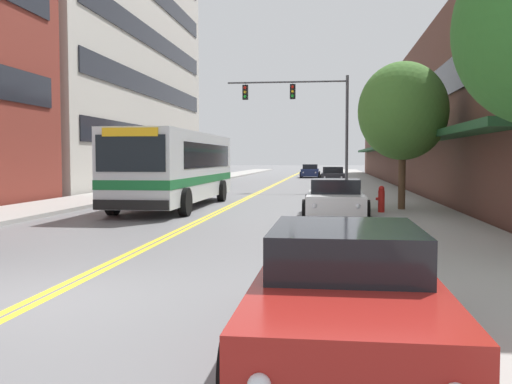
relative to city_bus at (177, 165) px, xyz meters
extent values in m
plane|color=slate|center=(2.17, 21.41, -1.73)|extent=(240.00, 240.00, 0.00)
cube|color=#9E9B96|center=(-4.92, 21.41, -1.65)|extent=(3.18, 106.00, 0.15)
cube|color=#9E9B96|center=(9.26, 21.41, -1.65)|extent=(3.18, 106.00, 0.15)
cube|color=yellow|center=(2.07, 21.41, -1.73)|extent=(0.14, 106.00, 0.01)
cube|color=yellow|center=(2.27, 21.41, -1.73)|extent=(0.14, 106.00, 0.01)
cube|color=#BCB7AD|center=(-12.76, 18.77, 10.93)|extent=(12.00, 28.93, 25.31)
cube|color=black|center=(-6.72, 18.77, 1.89)|extent=(0.08, 26.62, 1.40)
cube|color=black|center=(-6.72, 18.77, 5.50)|extent=(0.08, 26.62, 1.40)
cube|color=black|center=(-6.72, 18.77, 9.12)|extent=(0.08, 26.62, 1.40)
cube|color=brown|center=(15.09, 21.41, 2.52)|extent=(8.00, 68.00, 8.50)
cube|color=#1E4C28|center=(10.54, 21.41, 1.17)|extent=(1.10, 61.20, 0.24)
cube|color=black|center=(11.05, 21.41, 3.54)|extent=(0.08, 61.20, 1.40)
cube|color=silver|center=(0.00, -0.10, -0.03)|extent=(2.57, 11.12, 2.70)
cube|color=#196B33|center=(0.00, -0.10, -0.57)|extent=(2.59, 11.14, 0.32)
cube|color=black|center=(0.00, 0.46, 0.40)|extent=(2.60, 8.68, 0.97)
cube|color=black|center=(0.00, -5.68, 0.46)|extent=(2.31, 0.04, 1.19)
cube|color=yellow|center=(0.00, -5.69, 1.13)|extent=(1.85, 0.06, 0.28)
cube|color=black|center=(0.00, -5.70, -1.20)|extent=(2.51, 0.08, 0.32)
cylinder|color=black|center=(-1.31, -3.88, -1.23)|extent=(0.30, 1.00, 1.00)
cylinder|color=black|center=(1.31, -3.88, -1.23)|extent=(0.30, 1.00, 1.00)
cylinder|color=black|center=(-1.31, 2.96, -1.23)|extent=(0.30, 1.00, 1.00)
cylinder|color=black|center=(1.31, 2.96, -1.23)|extent=(0.30, 1.00, 1.00)
cube|color=#475675|center=(-2.09, 16.36, -1.23)|extent=(1.86, 4.72, 0.65)
cube|color=black|center=(-2.09, 16.55, -0.65)|extent=(1.60, 2.08, 0.49)
cylinder|color=black|center=(-3.04, 14.90, -1.41)|extent=(0.22, 0.64, 0.64)
cylinder|color=black|center=(-1.14, 14.90, -1.41)|extent=(0.22, 0.64, 0.64)
cylinder|color=black|center=(-3.04, 17.83, -1.41)|extent=(0.22, 0.64, 0.64)
cylinder|color=black|center=(-1.14, 17.83, -1.41)|extent=(0.22, 0.64, 0.64)
sphere|color=silver|center=(-2.74, 13.98, -1.19)|extent=(0.16, 0.16, 0.16)
sphere|color=silver|center=(-1.44, 13.98, -1.19)|extent=(0.16, 0.16, 0.16)
cube|color=red|center=(-2.76, 18.73, -1.19)|extent=(0.18, 0.04, 0.10)
cube|color=red|center=(-1.42, 18.73, -1.19)|extent=(0.18, 0.04, 0.10)
cube|color=maroon|center=(6.48, -17.42, -1.20)|extent=(1.76, 4.42, 0.69)
cube|color=black|center=(6.48, -17.24, -0.63)|extent=(1.51, 1.94, 0.45)
cylinder|color=black|center=(5.58, -18.79, -1.40)|extent=(0.22, 0.65, 0.65)
cylinder|color=black|center=(7.38, -18.79, -1.40)|extent=(0.22, 0.65, 0.65)
cylinder|color=black|center=(5.58, -16.05, -1.40)|extent=(0.22, 0.65, 0.65)
cylinder|color=black|center=(7.38, -16.05, -1.40)|extent=(0.22, 0.65, 0.65)
cube|color=red|center=(5.85, -15.20, -1.17)|extent=(0.18, 0.04, 0.10)
cube|color=red|center=(7.11, -15.20, -1.17)|extent=(0.18, 0.04, 0.10)
cube|color=white|center=(6.53, -3.08, -1.24)|extent=(1.94, 4.03, 0.62)
cube|color=black|center=(6.53, -2.92, -0.68)|extent=(1.67, 1.77, 0.49)
cylinder|color=black|center=(5.54, -4.32, -1.39)|extent=(0.22, 0.67, 0.67)
cylinder|color=black|center=(7.52, -4.32, -1.39)|extent=(0.22, 0.67, 0.67)
cylinder|color=black|center=(5.54, -1.83, -1.39)|extent=(0.22, 0.67, 0.67)
cylinder|color=black|center=(7.52, -1.83, -1.39)|extent=(0.22, 0.67, 0.67)
sphere|color=silver|center=(5.85, -5.11, -1.21)|extent=(0.16, 0.16, 0.16)
sphere|color=silver|center=(7.21, -5.11, -1.21)|extent=(0.16, 0.16, 0.16)
cube|color=red|center=(5.83, -1.05, -1.21)|extent=(0.18, 0.04, 0.10)
cube|color=red|center=(7.23, -1.05, -1.21)|extent=(0.18, 0.04, 0.10)
cube|color=#232328|center=(6.61, 24.04, -1.23)|extent=(1.89, 4.15, 0.63)
cube|color=black|center=(6.61, 24.21, -0.66)|extent=(1.62, 1.82, 0.51)
cylinder|color=black|center=(5.64, 22.75, -1.39)|extent=(0.22, 0.67, 0.67)
cylinder|color=black|center=(7.57, 22.75, -1.39)|extent=(0.22, 0.67, 0.67)
cylinder|color=black|center=(5.64, 25.33, -1.39)|extent=(0.22, 0.67, 0.67)
cylinder|color=black|center=(7.57, 25.33, -1.39)|extent=(0.22, 0.67, 0.67)
sphere|color=silver|center=(5.95, 21.95, -1.20)|extent=(0.16, 0.16, 0.16)
sphere|color=silver|center=(7.27, 21.95, -1.20)|extent=(0.16, 0.16, 0.16)
cube|color=red|center=(5.93, 26.12, -1.20)|extent=(0.18, 0.04, 0.10)
cube|color=red|center=(7.29, 26.12, -1.20)|extent=(0.18, 0.04, 0.10)
cube|color=#19234C|center=(4.32, 37.04, -1.19)|extent=(1.78, 4.74, 0.73)
cube|color=black|center=(4.32, 37.23, -0.58)|extent=(1.53, 2.09, 0.48)
cylinder|color=black|center=(3.40, 35.57, -1.41)|extent=(0.22, 0.64, 0.64)
cylinder|color=black|center=(5.23, 35.57, -1.41)|extent=(0.22, 0.64, 0.64)
cylinder|color=black|center=(3.40, 38.51, -1.41)|extent=(0.22, 0.64, 0.64)
cylinder|color=black|center=(5.23, 38.51, -1.41)|extent=(0.22, 0.64, 0.64)
sphere|color=silver|center=(3.69, 34.65, -1.15)|extent=(0.16, 0.16, 0.16)
sphere|color=silver|center=(4.94, 34.65, -1.15)|extent=(0.16, 0.16, 0.16)
cube|color=red|center=(3.67, 39.42, -1.15)|extent=(0.18, 0.04, 0.10)
cube|color=red|center=(4.96, 39.42, -1.15)|extent=(0.18, 0.04, 0.10)
cylinder|color=#47474C|center=(7.37, 12.52, 1.83)|extent=(0.18, 0.18, 7.12)
cylinder|color=#47474C|center=(3.64, 12.52, 5.04)|extent=(7.46, 0.11, 0.11)
cube|color=black|center=(4.01, 12.52, 4.44)|extent=(0.34, 0.26, 0.92)
sphere|color=red|center=(4.01, 12.36, 4.71)|extent=(0.18, 0.18, 0.18)
sphere|color=yellow|center=(4.01, 12.36, 4.44)|extent=(0.18, 0.18, 0.18)
sphere|color=green|center=(4.01, 12.36, 4.16)|extent=(0.18, 0.18, 0.18)
cylinder|color=black|center=(4.01, 12.52, 4.97)|extent=(0.02, 0.02, 0.14)
cube|color=black|center=(1.03, 12.52, 4.44)|extent=(0.34, 0.26, 0.92)
sphere|color=red|center=(1.03, 12.36, 4.71)|extent=(0.18, 0.18, 0.18)
sphere|color=yellow|center=(1.03, 12.36, 4.44)|extent=(0.18, 0.18, 0.18)
sphere|color=green|center=(1.03, 12.36, 4.16)|extent=(0.18, 0.18, 0.18)
cylinder|color=black|center=(1.03, 12.52, 4.97)|extent=(0.02, 0.02, 0.14)
cylinder|color=brown|center=(8.96, -1.74, -0.47)|extent=(0.26, 0.26, 2.22)
ellipsoid|color=#42752D|center=(8.96, -1.74, 2.02)|extent=(3.26, 3.26, 3.59)
cylinder|color=red|center=(8.12, -3.05, -1.20)|extent=(0.23, 0.23, 0.76)
sphere|color=red|center=(8.12, -3.05, -0.76)|extent=(0.20, 0.20, 0.20)
cylinder|color=red|center=(7.96, -3.05, -1.12)|extent=(0.08, 0.10, 0.10)
camera|label=1|loc=(6.31, -23.22, 0.30)|focal=40.00mm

